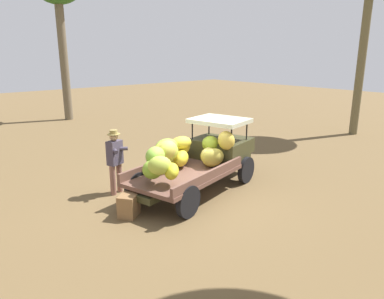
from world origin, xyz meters
TOP-DOWN VIEW (x-y plane):
  - ground_plane at (0.00, 0.00)m, footprint 60.00×60.00m
  - truck at (0.55, 0.07)m, footprint 4.65×2.57m
  - farmer at (-1.38, 1.21)m, footprint 0.55×0.51m
  - wooden_crate at (-1.87, -0.21)m, footprint 0.61×0.59m

SIDE VIEW (x-z plane):
  - ground_plane at x=0.00m, z-range 0.00..0.00m
  - wooden_crate at x=-1.87m, z-range 0.00..0.52m
  - truck at x=0.55m, z-range 0.01..1.84m
  - farmer at x=-1.38m, z-range 0.12..1.84m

